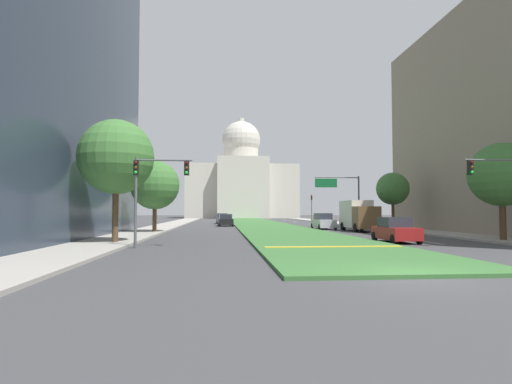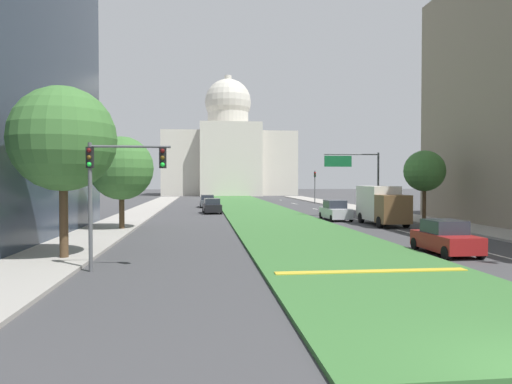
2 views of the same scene
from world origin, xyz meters
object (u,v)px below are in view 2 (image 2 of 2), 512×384
object	(u,v)px
capitol_building	(228,154)
box_truck_delivery	(382,205)
street_tree_right_mid	(424,171)
street_tree_left_near	(63,139)
overhead_guide_sign	(358,171)
sedan_lead_stopped	(445,238)
street_tree_left_mid	(121,168)
traffic_light_far_right	(315,183)
sedan_far_horizon	(207,201)
traffic_light_near_left	(112,178)
sedan_midblock	(335,211)
sedan_distant	(212,206)

from	to	relation	value
capitol_building	box_truck_delivery	size ratio (longest dim) A/B	5.08
street_tree_right_mid	street_tree_left_near	bearing A→B (deg)	-148.04
overhead_guide_sign	sedan_lead_stopped	xyz separation A→B (m)	(-3.51, -23.72, -3.86)
street_tree_left_mid	box_truck_delivery	distance (m)	20.84
street_tree_right_mid	box_truck_delivery	distance (m)	5.03
capitol_building	traffic_light_far_right	xyz separation A→B (m)	(11.01, -47.69, -7.02)
sedan_far_horizon	box_truck_delivery	bearing A→B (deg)	-62.62
traffic_light_near_left	street_tree_left_mid	distance (m)	15.93
traffic_light_far_right	sedan_lead_stopped	world-z (taller)	traffic_light_far_right
capitol_building	traffic_light_far_right	size ratio (longest dim) A/B	6.25
sedan_midblock	sedan_distant	bearing A→B (deg)	137.47
capitol_building	overhead_guide_sign	bearing A→B (deg)	-83.01
street_tree_left_near	traffic_light_near_left	bearing A→B (deg)	-46.84
box_truck_delivery	overhead_guide_sign	bearing A→B (deg)	83.99
traffic_light_far_right	street_tree_left_mid	distance (m)	43.67
traffic_light_far_right	traffic_light_near_left	bearing A→B (deg)	-111.93
traffic_light_far_right	box_truck_delivery	xyz separation A→B (m)	(-2.88, -34.91, -1.64)
capitol_building	sedan_distant	world-z (taller)	capitol_building
sedan_midblock	box_truck_delivery	bearing A→B (deg)	-64.05
overhead_guide_sign	sedan_distant	world-z (taller)	overhead_guide_sign
street_tree_left_near	sedan_lead_stopped	size ratio (longest dim) A/B	1.94
traffic_light_near_left	sedan_lead_stopped	size ratio (longest dim) A/B	1.27
street_tree_right_mid	box_truck_delivery	xyz separation A→B (m)	(-4.10, -0.84, -2.79)
traffic_light_near_left	sedan_distant	size ratio (longest dim) A/B	1.15
capitol_building	street_tree_left_near	size ratio (longest dim) A/B	4.08
traffic_light_far_right	street_tree_right_mid	bearing A→B (deg)	-87.95
street_tree_left_mid	street_tree_right_mid	xyz separation A→B (m)	(24.65, 2.76, -0.10)
traffic_light_far_right	sedan_distant	size ratio (longest dim) A/B	1.15
traffic_light_far_right	sedan_far_horizon	xyz separation A→B (m)	(-16.91, -7.81, -2.52)
street_tree_right_mid	box_truck_delivery	size ratio (longest dim) A/B	0.97
overhead_guide_sign	box_truck_delivery	size ratio (longest dim) A/B	1.02
overhead_guide_sign	street_tree_left_mid	size ratio (longest dim) A/B	0.94
traffic_light_far_right	sedan_distant	xyz separation A→B (m)	(-16.51, -19.61, -2.53)
traffic_light_near_left	sedan_lead_stopped	world-z (taller)	traffic_light_near_left
sedan_lead_stopped	sedan_distant	bearing A→B (deg)	110.03
sedan_lead_stopped	sedan_midblock	bearing A→B (deg)	89.60
overhead_guide_sign	street_tree_left_mid	bearing A→B (deg)	-153.63
capitol_building	street_tree_right_mid	bearing A→B (deg)	-81.49
capitol_building	street_tree_right_mid	size ratio (longest dim) A/B	5.22
sedan_midblock	street_tree_left_near	bearing A→B (deg)	-133.03
traffic_light_far_right	box_truck_delivery	size ratio (longest dim) A/B	0.81
overhead_guide_sign	traffic_light_far_right	bearing A→B (deg)	85.72
capitol_building	traffic_light_near_left	xyz separation A→B (m)	(-10.16, -100.27, -6.54)
box_truck_delivery	street_tree_left_near	bearing A→B (deg)	-144.80
sedan_distant	traffic_light_near_left	bearing A→B (deg)	-98.04
street_tree_right_mid	street_tree_left_mid	bearing A→B (deg)	-173.61
sedan_far_horizon	sedan_midblock	bearing A→B (deg)	-62.29
sedan_lead_stopped	sedan_midblock	xyz separation A→B (m)	(0.14, 20.03, 0.06)
street_tree_left_near	sedan_lead_stopped	xyz separation A→B (m)	(18.39, -0.18, -4.76)
traffic_light_near_left	sedan_far_horizon	bearing A→B (deg)	84.57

